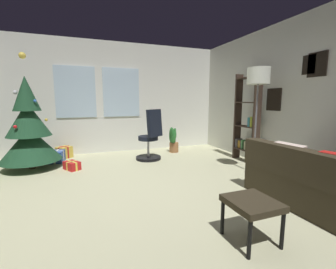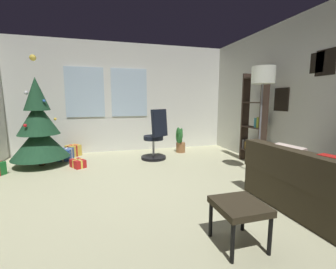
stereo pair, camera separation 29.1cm
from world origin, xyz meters
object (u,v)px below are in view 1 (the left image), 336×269
Objects in this scene: bookshelf at (247,124)px; floor_lamp at (258,83)px; gift_box_gold at (64,152)px; gift_box_blue at (57,156)px; office_chair at (150,140)px; footstool at (252,206)px; holiday_tree at (29,131)px; potted_plant at (173,141)px; gift_box_red at (72,166)px.

floor_lamp is (-0.41, -0.72, 0.79)m from bookshelf.
gift_box_blue is (-0.13, -0.32, -0.01)m from gift_box_gold.
gift_box_gold is 0.34× the size of office_chair.
footstool is 0.24× the size of bookshelf.
gift_box_gold is 0.34m from gift_box_blue.
potted_plant is at bearing 5.36° from holiday_tree.
floor_lamp is 2.78× the size of potted_plant.
gift_box_blue is at bearing 160.41° from bookshelf.
holiday_tree is at bearing 125.38° from footstool.
gift_box_gold is 0.20× the size of bookshelf.
office_chair is at bearing 90.84° from footstool.
gift_box_red is 0.56× the size of potted_plant.
gift_box_blue is at bearing 118.24° from footstool.
gift_box_blue is at bearing -112.21° from gift_box_gold.
potted_plant is (2.69, -0.05, 0.17)m from gift_box_blue.
footstool is at bearing -131.80° from floor_lamp.
gift_box_red is at bearing -164.51° from potted_plant.
office_chair is 2.11m from bookshelf.
bookshelf is at bearing -23.92° from office_chair.
floor_lamp is (1.49, -1.56, 1.16)m from office_chair.
holiday_tree is 4.37m from bookshelf.
gift_box_gold is at bearing 101.01° from gift_box_red.
office_chair is (1.81, -0.84, 0.31)m from gift_box_gold.
gift_box_gold is at bearing 144.01° from floor_lamp.
holiday_tree is 0.81m from gift_box_blue.
office_chair is at bearing 133.76° from floor_lamp.
gift_box_gold reaches higher than gift_box_blue.
potted_plant is at bearing 131.26° from bookshelf.
floor_lamp is at bearing -23.98° from gift_box_red.
floor_lamp is at bearing -31.24° from gift_box_blue.
footstool is 4.15m from holiday_tree.
gift_box_red is at bearing 169.27° from bookshelf.
gift_box_blue is 4.28m from floor_lamp.
floor_lamp reaches higher than gift_box_gold.
gift_box_blue is at bearing 164.88° from office_chair.
holiday_tree is at bearing 175.44° from office_chair.
potted_plant is at bearing -8.14° from gift_box_gold.
office_chair is 1.67× the size of potted_plant.
gift_box_blue is (0.40, 0.34, -0.62)m from holiday_tree.
gift_box_blue is at bearing 115.03° from gift_box_red.
office_chair is (2.34, -0.19, -0.30)m from holiday_tree.
gift_box_red is 0.33× the size of office_chair.
gift_box_blue is 4.14m from bookshelf.
office_chair is at bearing -24.91° from gift_box_gold.
office_chair is 2.45m from floor_lamp.
footstool reaches higher than gift_box_blue.
gift_box_gold is (-0.20, 1.02, 0.05)m from gift_box_red.
holiday_tree is at bearing 166.36° from bookshelf.
floor_lamp is at bearing -24.48° from holiday_tree.
gift_box_blue is (-1.99, 3.70, -0.23)m from footstool.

